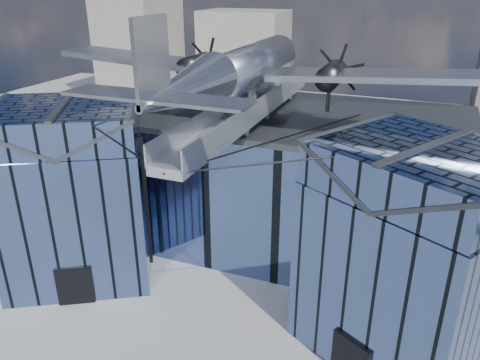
% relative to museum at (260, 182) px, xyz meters
% --- Properties ---
extents(ground_plane, '(120.00, 120.00, 0.00)m').
position_rel_museum_xyz_m(ground_plane, '(-0.00, -5.82, -5.54)').
color(ground_plane, gray).
extents(museum, '(32.88, 24.50, 17.60)m').
position_rel_museum_xyz_m(museum, '(0.00, 0.00, 0.00)').
color(museum, '#455B8D').
rests_on(museum, ground).
extents(bg_towers, '(77.00, 24.50, 26.00)m').
position_rel_museum_xyz_m(bg_towers, '(1.45, 44.67, 4.47)').
color(bg_towers, slate).
rests_on(bg_towers, ground).
extents(tree_side_w, '(4.12, 4.12, 4.85)m').
position_rel_museum_xyz_m(tree_side_w, '(-19.50, 4.39, -2.25)').
color(tree_side_w, black).
rests_on(tree_side_w, ground).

